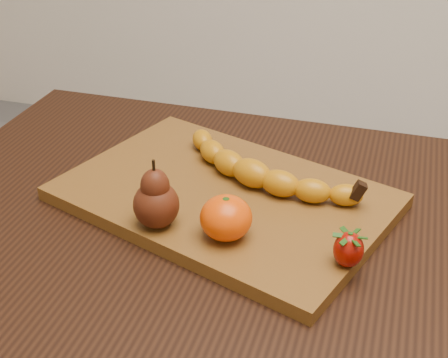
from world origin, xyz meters
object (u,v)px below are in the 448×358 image
(table, at_px, (245,279))
(mandarin, at_px, (226,218))
(pear, at_px, (155,194))
(cutting_board, at_px, (224,197))

(table, height_order, mandarin, mandarin)
(table, xyz_separation_m, pear, (-0.10, -0.06, 0.16))
(cutting_board, height_order, mandarin, mandarin)
(cutting_board, xyz_separation_m, pear, (-0.06, -0.10, 0.06))
(mandarin, bearing_deg, table, 80.70)
(cutting_board, relative_size, pear, 4.77)
(pear, height_order, mandarin, pear)
(table, bearing_deg, cutting_board, 136.29)
(table, xyz_separation_m, mandarin, (-0.01, -0.06, 0.15))
(table, bearing_deg, pear, -149.33)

